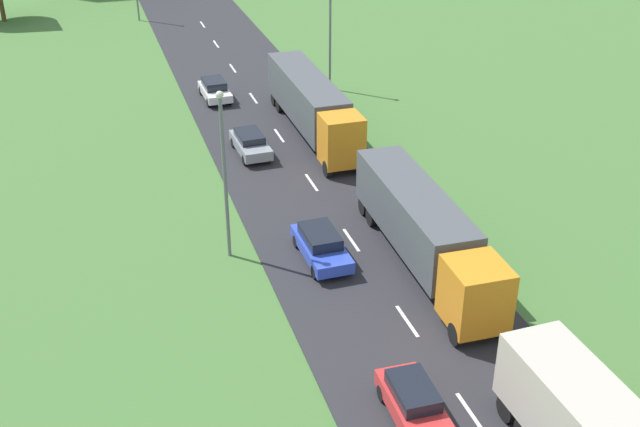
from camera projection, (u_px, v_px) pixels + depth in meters
The scene contains 10 objects.
road at pixel (423, 345), 33.25m from camera, with size 10.00×140.00×0.06m, color #2B2B30.
lane_marking_centre at pixel (473, 417), 29.40m from camera, with size 0.16×119.42×0.01m.
truck_second at pixel (424, 229), 37.87m from camera, with size 2.80×13.57×3.52m.
truck_third at pixel (312, 104), 52.64m from camera, with size 2.51×14.37×3.70m.
car_second at pixel (414, 403), 28.91m from camera, with size 1.81×4.12×1.52m.
car_third at pixel (321, 245), 38.98m from camera, with size 1.97×4.58×1.50m.
car_fourth at pixel (250, 143), 50.31m from camera, with size 1.95×4.39×1.41m.
car_fifth at pixel (215, 89), 59.28m from camera, with size 1.94×4.25×1.48m.
lamppost_second at pixel (224, 168), 37.43m from camera, with size 0.36×0.36×8.72m.
lamppost_third at pixel (330, 33), 59.71m from camera, with size 0.36×0.36×7.96m.
Camera 1 is at (-12.13, 0.42, 20.74)m, focal length 44.11 mm.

